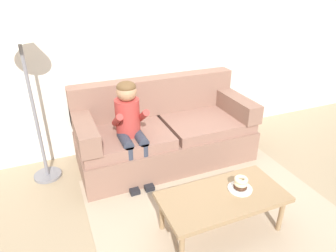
{
  "coord_description": "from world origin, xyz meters",
  "views": [
    {
      "loc": [
        -1.27,
        -2.13,
        2.04
      ],
      "look_at": [
        -0.2,
        0.45,
        0.65
      ],
      "focal_mm": 32.24,
      "sensor_mm": 36.0,
      "label": 1
    }
  ],
  "objects_px": {
    "coffee_table": "(223,199)",
    "person_child": "(130,122)",
    "couch": "(164,133)",
    "donut": "(240,186)",
    "floor_lamp": "(20,44)"
  },
  "relations": [
    {
      "from": "couch",
      "to": "person_child",
      "type": "xyz_separation_m",
      "value": [
        -0.47,
        -0.21,
        0.33
      ]
    },
    {
      "from": "donut",
      "to": "floor_lamp",
      "type": "bearing_deg",
      "value": 137.22
    },
    {
      "from": "coffee_table",
      "to": "floor_lamp",
      "type": "height_order",
      "value": "floor_lamp"
    },
    {
      "from": "coffee_table",
      "to": "person_child",
      "type": "relative_size",
      "value": 0.97
    },
    {
      "from": "coffee_table",
      "to": "couch",
      "type": "bearing_deg",
      "value": 90.44
    },
    {
      "from": "floor_lamp",
      "to": "couch",
      "type": "bearing_deg",
      "value": -6.16
    },
    {
      "from": "person_child",
      "to": "floor_lamp",
      "type": "relative_size",
      "value": 0.62
    },
    {
      "from": "donut",
      "to": "coffee_table",
      "type": "bearing_deg",
      "value": -176.17
    },
    {
      "from": "floor_lamp",
      "to": "coffee_table",
      "type": "bearing_deg",
      "value": -46.45
    },
    {
      "from": "couch",
      "to": "coffee_table",
      "type": "height_order",
      "value": "couch"
    },
    {
      "from": "couch",
      "to": "coffee_table",
      "type": "xyz_separation_m",
      "value": [
        0.01,
        -1.3,
        0.0
      ]
    },
    {
      "from": "person_child",
      "to": "couch",
      "type": "bearing_deg",
      "value": 23.96
    },
    {
      "from": "coffee_table",
      "to": "donut",
      "type": "height_order",
      "value": "donut"
    },
    {
      "from": "couch",
      "to": "coffee_table",
      "type": "relative_size",
      "value": 1.91
    },
    {
      "from": "coffee_table",
      "to": "person_child",
      "type": "xyz_separation_m",
      "value": [
        -0.48,
        1.1,
        0.32
      ]
    }
  ]
}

